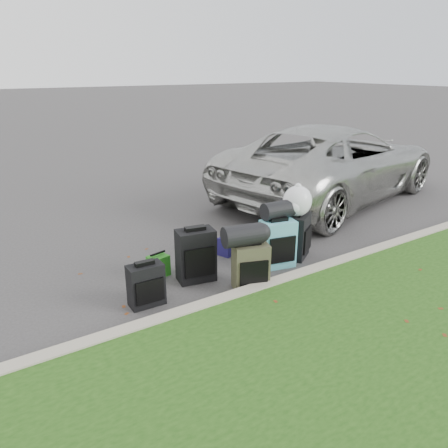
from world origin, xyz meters
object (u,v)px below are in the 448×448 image
tote_green (158,266)px  suitcase_small_black (146,285)px  suv (332,162)px  suitcase_teal (278,244)px  tote_navy (228,246)px  suitcase_large_black_left (196,255)px  suitcase_large_black_right (298,236)px  suitcase_olive (251,267)px

tote_green → suitcase_small_black: bearing=-137.3°
suv → suitcase_teal: suv is taller
suitcase_small_black → tote_navy: (1.65, 0.73, -0.12)m
suitcase_large_black_left → suitcase_large_black_right: 1.67m
suitcase_small_black → tote_green: bearing=56.6°
tote_navy → tote_green: bearing=164.9°
suitcase_large_black_left → suitcase_large_black_right: suitcase_large_black_left is taller
tote_green → suitcase_teal: bearing=-33.8°
suitcase_olive → tote_navy: size_ratio=2.19×
suitcase_large_black_right → suitcase_teal: bearing=157.5°
tote_navy → suitcase_large_black_right: bearing=-57.4°
suitcase_olive → suitcase_teal: size_ratio=0.89×
suitcase_teal → tote_green: (-1.57, 0.63, -0.20)m
suitcase_olive → suitcase_teal: suitcase_teal is taller
suitcase_small_black → tote_navy: bearing=25.7°
suitcase_large_black_right → tote_navy: size_ratio=2.39×
suv → tote_green: bearing=94.0°
suitcase_small_black → tote_green: 0.78m
suv → suitcase_small_black: bearing=98.8°
suitcase_small_black → suitcase_large_black_right: suitcase_large_black_right is taller
tote_green → tote_navy: tote_green is taller
suitcase_teal → suitcase_large_black_right: size_ratio=1.03×
suitcase_large_black_right → tote_green: suitcase_large_black_right is taller
suv → tote_navy: suv is taller
suitcase_olive → suitcase_teal: 0.80m
suitcase_small_black → suitcase_olive: (1.30, -0.34, 0.04)m
suv → suitcase_large_black_left: bearing=99.7°
suitcase_olive → tote_green: (-0.85, 0.98, -0.16)m
suitcase_large_black_left → tote_navy: bearing=40.5°
suitcase_large_black_right → tote_green: size_ratio=2.26×
suitcase_large_black_left → tote_navy: 0.98m
suitcase_small_black → suitcase_large_black_left: (0.83, 0.25, 0.09)m
suitcase_olive → tote_navy: suitcase_olive is taller
suitcase_large_black_left → tote_green: bearing=145.2°
suitcase_large_black_right → tote_navy: (-0.83, 0.65, -0.19)m
suv → suitcase_olive: 4.65m
suv → suitcase_small_black: 5.66m
suitcase_teal → suitcase_small_black: bearing=-167.7°
suitcase_large_black_right → tote_navy: bearing=109.6°
suitcase_teal → suitcase_large_black_left: bearing=-179.5°
suitcase_small_black → tote_green: suitcase_small_black is taller
suitcase_olive → suitcase_teal: bearing=44.4°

